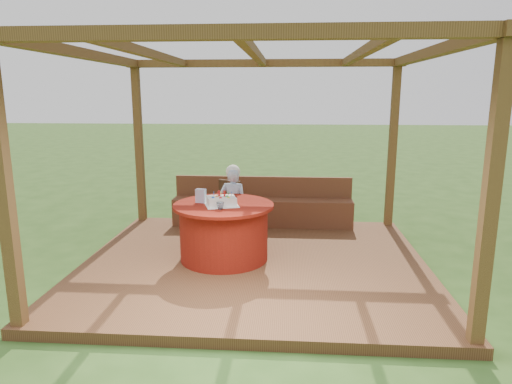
% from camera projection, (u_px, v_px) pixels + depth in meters
% --- Properties ---
extents(ground, '(60.00, 60.00, 0.00)m').
position_uv_depth(ground, '(255.00, 269.00, 6.11)').
color(ground, '#264617').
rests_on(ground, ground).
extents(deck, '(4.50, 4.00, 0.12)m').
position_uv_depth(deck, '(255.00, 265.00, 6.09)').
color(deck, brown).
rests_on(deck, ground).
extents(pergola, '(4.50, 4.00, 2.72)m').
position_uv_depth(pergola, '(254.00, 84.00, 5.60)').
color(pergola, brown).
rests_on(pergola, deck).
extents(bench, '(3.00, 0.42, 0.80)m').
position_uv_depth(bench, '(262.00, 209.00, 7.70)').
color(bench, brown).
rests_on(bench, deck).
extents(table, '(1.33, 1.33, 0.76)m').
position_uv_depth(table, '(224.00, 231.00, 6.07)').
color(table, maroon).
rests_on(table, deck).
extents(chair, '(0.52, 0.52, 0.84)m').
position_uv_depth(chair, '(227.00, 205.00, 7.18)').
color(chair, '#3A2312').
rests_on(chair, deck).
extents(elderly_woman, '(0.44, 0.32, 1.17)m').
position_uv_depth(elderly_woman, '(233.00, 203.00, 6.74)').
color(elderly_woman, '#90AFD6').
rests_on(elderly_woman, deck).
extents(birthday_cake, '(0.52, 0.52, 0.18)m').
position_uv_depth(birthday_cake, '(221.00, 201.00, 5.93)').
color(birthday_cake, white).
rests_on(birthday_cake, table).
extents(gift_bag, '(0.14, 0.10, 0.18)m').
position_uv_depth(gift_bag, '(201.00, 196.00, 6.06)').
color(gift_bag, '#F19CCD').
rests_on(gift_bag, table).
extents(drinking_glass, '(0.11, 0.11, 0.09)m').
position_uv_depth(drinking_glass, '(220.00, 206.00, 5.71)').
color(drinking_glass, white).
rests_on(drinking_glass, table).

